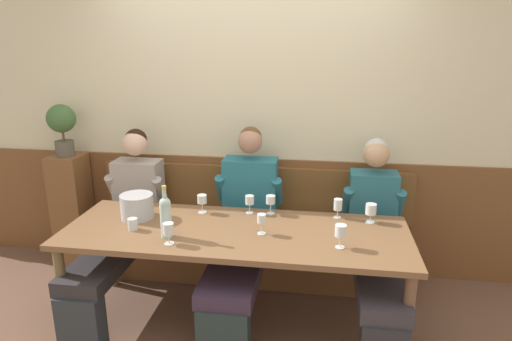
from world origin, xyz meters
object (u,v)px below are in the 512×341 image
object	(u,v)px
wine_bottle_green_tall	(166,216)
wine_glass_right_end	(371,210)
dining_table	(235,240)
wine_glass_near_bucket	(262,220)
wine_glass_center_front	(250,201)
person_right_seat	(243,225)
person_center_right_seat	(123,218)
wine_glass_by_bottle	(202,200)
ice_bucket	(137,206)
wine_glass_center_rear	(341,232)
wine_glass_mid_left	(271,200)
water_tumbler_left	(133,224)
wine_glass_mid_right	(168,230)
potted_plant	(62,124)
wine_glass_left_end	(338,205)
wall_bench	(251,246)
person_left_seat	(376,234)

from	to	relation	value
wine_bottle_green_tall	wine_glass_right_end	size ratio (longest dim) A/B	2.56
dining_table	wine_glass_near_bucket	bearing A→B (deg)	-9.90
wine_bottle_green_tall	wine_glass_center_front	world-z (taller)	wine_bottle_green_tall
person_right_seat	person_center_right_seat	bearing A→B (deg)	179.88
wine_glass_by_bottle	ice_bucket	bearing A→B (deg)	-159.47
wine_glass_near_bucket	wine_glass_right_end	world-z (taller)	wine_glass_near_bucket
wine_glass_center_rear	wine_glass_right_end	distance (m)	0.50
wine_glass_mid_left	water_tumbler_left	world-z (taller)	wine_glass_mid_left
wine_glass_mid_left	ice_bucket	bearing A→B (deg)	-167.11
wine_glass_mid_right	potted_plant	bearing A→B (deg)	142.22
wine_bottle_green_tall	wine_glass_left_end	bearing A→B (deg)	24.11
wall_bench	person_right_seat	distance (m)	0.50
wine_glass_center_rear	wine_glass_by_bottle	size ratio (longest dim) A/B	1.10
wine_bottle_green_tall	wine_glass_left_end	size ratio (longest dim) A/B	2.48
person_left_seat	wine_glass_by_bottle	world-z (taller)	person_left_seat
potted_plant	dining_table	bearing A→B (deg)	-23.25
person_center_right_seat	wine_glass_left_end	world-z (taller)	person_center_right_seat
dining_table	wine_glass_mid_right	distance (m)	0.50
person_left_seat	wine_glass_right_end	xyz separation A→B (m)	(-0.05, -0.04, 0.20)
person_center_right_seat	wine_glass_by_bottle	size ratio (longest dim) A/B	9.08
wall_bench	person_center_right_seat	distance (m)	1.08
wall_bench	wine_glass_center_rear	distance (m)	1.22
person_right_seat	dining_table	bearing A→B (deg)	-89.35
wine_bottle_green_tall	water_tumbler_left	distance (m)	0.30
wall_bench	wine_glass_mid_right	distance (m)	1.15
person_right_seat	person_left_seat	bearing A→B (deg)	-0.04
wine_glass_mid_left	person_left_seat	bearing A→B (deg)	-1.30
dining_table	potted_plant	size ratio (longest dim) A/B	5.32
water_tumbler_left	wine_glass_center_rear	bearing A→B (deg)	-2.63
wine_bottle_green_tall	potted_plant	world-z (taller)	potted_plant
wine_glass_left_end	potted_plant	world-z (taller)	potted_plant
wine_glass_right_end	person_right_seat	bearing A→B (deg)	177.61
wine_bottle_green_tall	wine_glass_center_rear	bearing A→B (deg)	0.46
person_left_seat	wine_glass_mid_right	distance (m)	1.50
wine_glass_mid_left	potted_plant	world-z (taller)	potted_plant
person_left_seat	wine_glass_mid_left	world-z (taller)	person_left_seat
ice_bucket	wine_glass_mid_right	xyz separation A→B (m)	(0.37, -0.39, 0.01)
dining_table	wine_glass_near_bucket	distance (m)	0.26
wine_glass_by_bottle	potted_plant	distance (m)	1.47
ice_bucket	potted_plant	bearing A→B (deg)	146.31
wine_glass_right_end	wine_glass_left_end	distance (m)	0.24
dining_table	person_left_seat	xyz separation A→B (m)	(0.98, 0.31, -0.04)
wine_glass_center_front	wine_glass_near_bucket	world-z (taller)	wine_glass_near_bucket
wine_glass_mid_right	wine_glass_right_end	size ratio (longest dim) A/B	1.02
wall_bench	wine_glass_mid_right	size ratio (longest dim) A/B	18.77
wine_glass_right_end	water_tumbler_left	world-z (taller)	wine_glass_right_end
person_left_seat	wine_bottle_green_tall	world-z (taller)	person_left_seat
ice_bucket	wine_glass_left_end	size ratio (longest dim) A/B	1.66
person_left_seat	water_tumbler_left	bearing A→B (deg)	-166.14
person_center_right_seat	wine_glass_by_bottle	distance (m)	0.69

